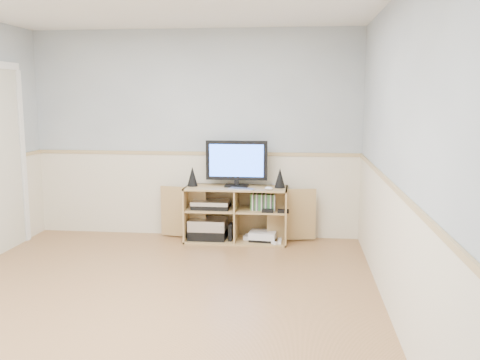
% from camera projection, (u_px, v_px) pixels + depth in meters
% --- Properties ---
extents(room, '(4.04, 4.54, 2.54)m').
position_uv_depth(room, '(139.00, 157.00, 4.41)').
color(room, tan).
rests_on(room, ground).
extents(media_cabinet, '(1.88, 0.45, 0.65)m').
position_uv_depth(media_cabinet, '(237.00, 213.00, 6.38)').
color(media_cabinet, tan).
rests_on(media_cabinet, floor).
extents(monitor, '(0.72, 0.18, 0.54)m').
position_uv_depth(monitor, '(237.00, 162.00, 6.27)').
color(monitor, black).
rests_on(monitor, media_cabinet).
extents(speaker_left, '(0.13, 0.13, 0.23)m').
position_uv_depth(speaker_left, '(192.00, 176.00, 6.33)').
color(speaker_left, black).
rests_on(speaker_left, media_cabinet).
extents(speaker_right, '(0.13, 0.13, 0.23)m').
position_uv_depth(speaker_right, '(280.00, 178.00, 6.22)').
color(speaker_right, black).
rests_on(speaker_right, media_cabinet).
extents(keyboard, '(0.32, 0.19, 0.01)m').
position_uv_depth(keyboard, '(242.00, 189.00, 6.13)').
color(keyboard, silver).
rests_on(keyboard, media_cabinet).
extents(mouse, '(0.11, 0.09, 0.04)m').
position_uv_depth(mouse, '(269.00, 188.00, 6.09)').
color(mouse, white).
rests_on(mouse, media_cabinet).
extents(av_components, '(0.52, 0.33, 0.47)m').
position_uv_depth(av_components, '(209.00, 222.00, 6.38)').
color(av_components, black).
rests_on(av_components, media_cabinet).
extents(game_consoles, '(0.46, 0.30, 0.11)m').
position_uv_depth(game_consoles, '(262.00, 236.00, 6.32)').
color(game_consoles, white).
rests_on(game_consoles, media_cabinet).
extents(game_cases, '(0.28, 0.14, 0.19)m').
position_uv_depth(game_cases, '(263.00, 202.00, 6.24)').
color(game_cases, '#3F8C3F').
rests_on(game_cases, media_cabinet).
extents(wall_outlet, '(0.12, 0.03, 0.12)m').
position_uv_depth(wall_outlet, '(277.00, 189.00, 6.46)').
color(wall_outlet, white).
rests_on(wall_outlet, wall_back).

